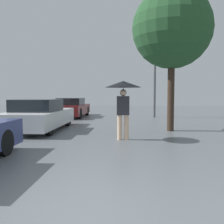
{
  "coord_description": "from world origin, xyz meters",
  "views": [
    {
      "loc": [
        0.37,
        -2.88,
        1.44
      ],
      "look_at": [
        -0.13,
        5.01,
        0.88
      ],
      "focal_mm": 40.0,
      "sensor_mm": 36.0,
      "label": 1
    }
  ],
  "objects_px": {
    "parked_car_middle": "(39,116)",
    "tree": "(172,29)",
    "parked_car_farthest": "(72,108)",
    "street_lamp": "(155,79)",
    "pedestrian": "(123,92)"
  },
  "relations": [
    {
      "from": "pedestrian",
      "to": "street_lamp",
      "type": "bearing_deg",
      "value": 77.21
    },
    {
      "from": "parked_car_farthest",
      "to": "street_lamp",
      "type": "bearing_deg",
      "value": 0.72
    },
    {
      "from": "parked_car_middle",
      "to": "pedestrian",
      "type": "bearing_deg",
      "value": -29.92
    },
    {
      "from": "parked_car_middle",
      "to": "parked_car_farthest",
      "type": "relative_size",
      "value": 1.0
    },
    {
      "from": "tree",
      "to": "parked_car_farthest",
      "type": "bearing_deg",
      "value": 131.81
    },
    {
      "from": "tree",
      "to": "pedestrian",
      "type": "bearing_deg",
      "value": -131.46
    },
    {
      "from": "parked_car_middle",
      "to": "tree",
      "type": "distance_m",
      "value": 6.27
    },
    {
      "from": "parked_car_middle",
      "to": "parked_car_farthest",
      "type": "distance_m",
      "value": 6.06
    },
    {
      "from": "tree",
      "to": "parked_car_middle",
      "type": "bearing_deg",
      "value": -178.85
    },
    {
      "from": "pedestrian",
      "to": "street_lamp",
      "type": "xyz_separation_m",
      "value": [
        1.84,
        8.1,
        0.87
      ]
    },
    {
      "from": "pedestrian",
      "to": "street_lamp",
      "type": "height_order",
      "value": "street_lamp"
    },
    {
      "from": "street_lamp",
      "to": "pedestrian",
      "type": "bearing_deg",
      "value": -102.79
    },
    {
      "from": "tree",
      "to": "street_lamp",
      "type": "relative_size",
      "value": 1.37
    },
    {
      "from": "parked_car_middle",
      "to": "street_lamp",
      "type": "xyz_separation_m",
      "value": [
        5.28,
        6.12,
        1.81
      ]
    },
    {
      "from": "parked_car_middle",
      "to": "tree",
      "type": "height_order",
      "value": "tree"
    }
  ]
}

